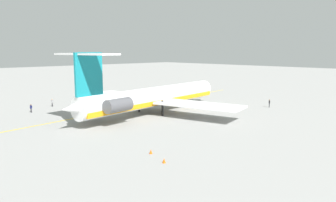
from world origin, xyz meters
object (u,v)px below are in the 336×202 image
ground_crew_near_tail (146,90)px  safety_cone_nose (151,152)px  main_jetliner (150,97)px  ground_crew_starboard (269,102)px  safety_cone_wingtip (164,161)px  ground_crew_near_nose (31,107)px  ground_crew_portside (52,102)px

ground_crew_near_tail → safety_cone_nose: 55.01m
main_jetliner → ground_crew_near_tail: main_jetliner is taller
main_jetliner → ground_crew_near_tail: 29.31m
ground_crew_starboard → safety_cone_wingtip: (41.94, 10.21, -0.88)m
ground_crew_near_nose → ground_crew_near_tail: (-34.91, -5.02, 0.01)m
ground_crew_near_tail → main_jetliner: bearing=-128.8°
main_jetliner → ground_crew_near_tail: bearing=44.2°
ground_crew_portside → safety_cone_wingtip: 45.68m
ground_crew_near_nose → main_jetliner: bearing=-99.5°
ground_crew_portside → ground_crew_starboard: 48.80m
main_jetliner → ground_crew_starboard: size_ratio=23.15×
ground_crew_near_tail → safety_cone_wingtip: size_ratio=3.22×
safety_cone_nose → safety_cone_wingtip: size_ratio=1.00×
safety_cone_nose → ground_crew_portside: bearing=-99.0°
main_jetliner → ground_crew_portside: (10.32, -21.95, -2.25)m
ground_crew_near_tail → ground_crew_portside: (28.50, 0.93, -0.02)m
ground_crew_near_tail → safety_cone_wingtip: 58.52m
ground_crew_near_nose → safety_cone_wingtip: 40.95m
ground_crew_portside → safety_cone_wingtip: ground_crew_portside is taller
ground_crew_starboard → main_jetliner: bearing=16.8°
ground_crew_near_tail → ground_crew_starboard: size_ratio=0.97×
ground_crew_near_nose → ground_crew_portside: size_ratio=1.01×
main_jetliner → ground_crew_starboard: main_jetliner is taller
safety_cone_nose → safety_cone_wingtip: (1.15, 3.59, 0.00)m
ground_crew_starboard → safety_cone_nose: size_ratio=3.31×
safety_cone_nose → ground_crew_starboard: bearing=-170.8°
ground_crew_near_tail → ground_crew_starboard: (-5.70, 35.74, 0.03)m
ground_crew_starboard → safety_cone_wingtip: size_ratio=3.31×
ground_crew_starboard → safety_cone_nose: bearing=54.3°
main_jetliner → ground_crew_portside: size_ratio=24.26×
ground_crew_portside → ground_crew_near_tail: bearing=134.2°
ground_crew_near_nose → ground_crew_starboard: ground_crew_starboard is taller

